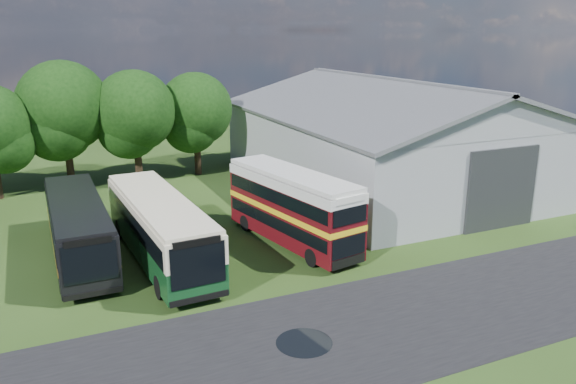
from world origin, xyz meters
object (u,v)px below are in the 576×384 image
bus_maroon_double (292,208)px  bus_dark_single (78,227)px  storage_shed (389,130)px  bus_green_single (160,228)px

bus_maroon_double → bus_dark_single: bus_maroon_double is taller
bus_maroon_double → bus_dark_single: bearing=155.7°
bus_dark_single → bus_maroon_double: bearing=-14.0°
storage_shed → bus_green_single: storage_shed is taller
storage_shed → bus_maroon_double: bearing=-143.8°
bus_green_single → bus_dark_single: (-3.84, 2.10, -0.10)m
bus_dark_single → storage_shed: bearing=14.8°
bus_green_single → bus_dark_single: bus_green_single is taller
bus_maroon_double → bus_dark_single: size_ratio=0.86×
bus_dark_single → bus_green_single: bearing=-29.2°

